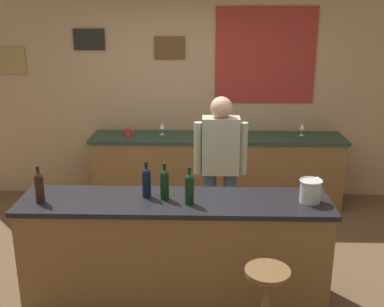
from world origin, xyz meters
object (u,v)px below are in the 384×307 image
(coffee_mug, at_px, (128,132))
(bartender, at_px, (220,165))
(bar_stool, at_px, (266,297))
(wine_glass_c, at_px, (302,127))
(ice_bucket, at_px, (311,190))
(wine_bottle_a, at_px, (39,186))
(wine_glass_a, at_px, (162,126))
(wine_bottle_d, at_px, (189,188))
(wine_bottle_b, at_px, (147,181))
(wine_glass_b, at_px, (237,126))
(wine_bottle_c, at_px, (165,183))

(coffee_mug, bearing_deg, bartender, -47.38)
(bar_stool, height_order, wine_glass_c, wine_glass_c)
(ice_bucket, bearing_deg, bar_stool, -122.37)
(wine_bottle_a, relative_size, wine_glass_a, 1.97)
(wine_glass_a, bearing_deg, coffee_mug, -168.33)
(wine_bottle_d, bearing_deg, wine_glass_a, 100.67)
(wine_bottle_a, bearing_deg, wine_bottle_b, 9.17)
(coffee_mug, bearing_deg, bar_stool, -62.60)
(wine_bottle_a, distance_m, wine_bottle_b, 0.85)
(wine_glass_a, xyz_separation_m, coffee_mug, (-0.41, -0.09, -0.06))
(wine_bottle_b, distance_m, wine_glass_b, 2.23)
(wine_bottle_d, height_order, ice_bucket, wine_bottle_d)
(wine_bottle_b, relative_size, wine_bottle_c, 1.00)
(wine_glass_b, height_order, wine_glass_c, same)
(wine_bottle_d, bearing_deg, ice_bucket, 3.95)
(bar_stool, xyz_separation_m, wine_bottle_c, (-0.77, 0.67, 0.60))
(bartender, bearing_deg, coffee_mug, 132.62)
(wine_bottle_d, relative_size, ice_bucket, 1.63)
(wine_bottle_d, bearing_deg, wine_bottle_b, 159.36)
(wine_glass_c, xyz_separation_m, coffee_mug, (-2.15, -0.09, -0.06))
(wine_bottle_c, height_order, wine_glass_b, wine_bottle_c)
(bar_stool, xyz_separation_m, wine_glass_a, (-0.97, 2.76, 0.55))
(bartender, bearing_deg, wine_glass_b, 79.13)
(bar_stool, xyz_separation_m, wine_bottle_b, (-0.92, 0.71, 0.60))
(bartender, xyz_separation_m, wine_glass_c, (1.05, 1.29, 0.07))
(wine_bottle_d, distance_m, wine_glass_c, 2.57)
(wine_bottle_d, height_order, coffee_mug, wine_bottle_d)
(bartender, xyz_separation_m, wine_bottle_a, (-1.47, -0.91, 0.12))
(ice_bucket, bearing_deg, coffee_mug, 131.43)
(ice_bucket, distance_m, coffee_mug, 2.72)
(ice_bucket, bearing_deg, wine_glass_c, 80.58)
(wine_bottle_a, height_order, wine_glass_a, wine_bottle_a)
(wine_bottle_b, relative_size, wine_glass_c, 1.97)
(bartender, relative_size, ice_bucket, 8.61)
(wine_bottle_d, distance_m, coffee_mug, 2.26)
(wine_bottle_c, bearing_deg, wine_glass_c, 53.98)
(wine_glass_c, bearing_deg, wine_bottle_c, -126.02)
(wine_bottle_d, bearing_deg, wine_bottle_c, 155.30)
(wine_bottle_b, distance_m, coffee_mug, 2.03)
(bar_stool, relative_size, coffee_mug, 5.44)
(bartender, height_order, wine_bottle_c, bartender)
(wine_bottle_a, distance_m, wine_bottle_d, 1.20)
(wine_glass_a, bearing_deg, wine_bottle_d, -79.33)
(bar_stool, distance_m, wine_glass_c, 2.93)
(wine_bottle_a, bearing_deg, wine_glass_b, 51.87)
(bartender, bearing_deg, wine_glass_c, 50.84)
(wine_bottle_c, xyz_separation_m, ice_bucket, (1.18, -0.03, -0.04))
(bartender, bearing_deg, wine_bottle_b, -129.22)
(bar_stool, relative_size, wine_bottle_a, 2.22)
(wine_bottle_b, xyz_separation_m, wine_bottle_c, (0.15, -0.04, 0.00))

